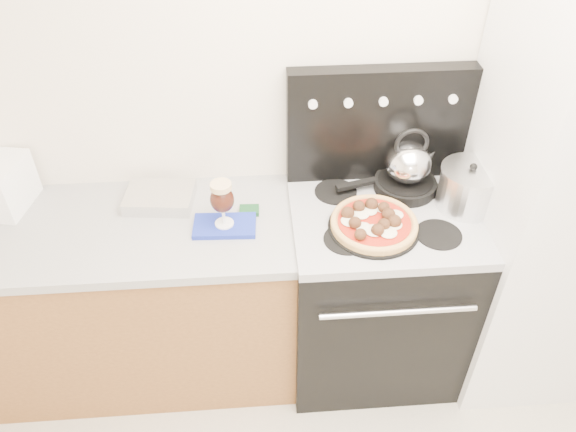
{
  "coord_description": "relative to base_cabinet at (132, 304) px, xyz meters",
  "views": [
    {
      "loc": [
        -0.45,
        -0.54,
        2.37
      ],
      "look_at": [
        -0.32,
        1.05,
        1.03
      ],
      "focal_mm": 35.0,
      "sensor_mm": 36.0,
      "label": 1
    }
  ],
  "objects": [
    {
      "name": "beer_glass",
      "position": [
        0.46,
        -0.05,
        0.59
      ],
      "size": [
        0.12,
        0.12,
        0.2
      ],
      "primitive_type": null,
      "rotation": [
        0.0,
        0.0,
        0.31
      ],
      "color": "black",
      "rests_on": "oven_mitt"
    },
    {
      "name": "stock_pot",
      "position": [
        1.44,
        -0.0,
        0.58
      ],
      "size": [
        0.28,
        0.28,
        0.17
      ],
      "primitive_type": "cylinder",
      "rotation": [
        0.0,
        0.0,
        -0.21
      ],
      "color": "silver",
      "rests_on": "cooktop"
    },
    {
      "name": "base_cabinet",
      "position": [
        0.0,
        0.0,
        0.0
      ],
      "size": [
        1.45,
        0.6,
        0.86
      ],
      "primitive_type": "cube",
      "color": "brown",
      "rests_on": "ground"
    },
    {
      "name": "stove_body",
      "position": [
        1.1,
        -0.02,
        0.01
      ],
      "size": [
        0.76,
        0.65,
        0.88
      ],
      "primitive_type": "cube",
      "color": "black",
      "rests_on": "ground"
    },
    {
      "name": "foil_sheet",
      "position": [
        0.18,
        0.14,
        0.5
      ],
      "size": [
        0.3,
        0.23,
        0.06
      ],
      "primitive_type": "cube",
      "rotation": [
        0.0,
        0.0,
        -0.11
      ],
      "color": "white",
      "rests_on": "countertop"
    },
    {
      "name": "pizza",
      "position": [
        1.04,
        -0.12,
        0.53
      ],
      "size": [
        0.36,
        0.36,
        0.05
      ],
      "primitive_type": null,
      "rotation": [
        0.0,
        0.0,
        -0.05
      ],
      "color": "#E2A04E",
      "rests_on": "pizza_pan"
    },
    {
      "name": "pizza_pan",
      "position": [
        1.04,
        -0.12,
        0.5
      ],
      "size": [
        0.45,
        0.45,
        0.01
      ],
      "primitive_type": "cylinder",
      "rotation": [
        0.0,
        0.0,
        0.3
      ],
      "color": "black",
      "rests_on": "cooktop"
    },
    {
      "name": "fridge",
      "position": [
        1.8,
        -0.05,
        0.52
      ],
      "size": [
        0.64,
        0.68,
        1.9
      ],
      "primitive_type": "cube",
      "color": "silver",
      "rests_on": "ground"
    },
    {
      "name": "countertop",
      "position": [
        0.0,
        0.0,
        0.45
      ],
      "size": [
        1.48,
        0.63,
        0.04
      ],
      "primitive_type": "cube",
      "color": "#A4A4A4",
      "rests_on": "base_cabinet"
    },
    {
      "name": "tea_kettle",
      "position": [
        1.22,
        0.12,
        0.64
      ],
      "size": [
        0.22,
        0.22,
        0.21
      ],
      "primitive_type": null,
      "rotation": [
        0.0,
        0.0,
        0.16
      ],
      "color": "white",
      "rests_on": "skillet"
    },
    {
      "name": "cooktop",
      "position": [
        1.1,
        -0.02,
        0.47
      ],
      "size": [
        0.76,
        0.65,
        0.04
      ],
      "primitive_type": "cube",
      "color": "#ADADB2",
      "rests_on": "stove_body"
    },
    {
      "name": "room_shell",
      "position": [
        1.02,
        -0.91,
        0.82
      ],
      "size": [
        3.52,
        3.01,
        2.52
      ],
      "color": "beige",
      "rests_on": "ground"
    },
    {
      "name": "backguard",
      "position": [
        1.1,
        0.25,
        0.74
      ],
      "size": [
        0.76,
        0.08,
        0.5
      ],
      "primitive_type": "cube",
      "color": "black",
      "rests_on": "cooktop"
    },
    {
      "name": "skillet",
      "position": [
        1.22,
        0.12,
        0.51
      ],
      "size": [
        0.32,
        0.32,
        0.05
      ],
      "primitive_type": "cylinder",
      "rotation": [
        0.0,
        0.0,
        0.26
      ],
      "color": "black",
      "rests_on": "cooktop"
    },
    {
      "name": "oven_mitt",
      "position": [
        0.46,
        -0.05,
        0.48
      ],
      "size": [
        0.25,
        0.15,
        0.02
      ],
      "primitive_type": "cube",
      "rotation": [
        0.0,
        0.0,
        -0.05
      ],
      "color": "#1B2CA8",
      "rests_on": "countertop"
    }
  ]
}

